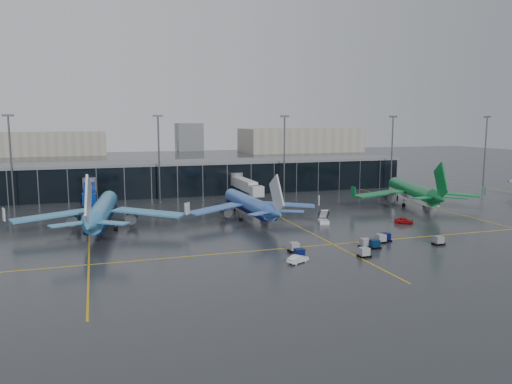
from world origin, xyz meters
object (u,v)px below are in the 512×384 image
object	(u,v)px
airliner_arkefly	(101,199)
mobile_airstair	(324,220)
baggage_carts	(364,245)
service_van_white	(298,259)
airliner_klm_near	(249,195)
airliner_aer_lingus	(412,182)
service_van_red	(404,221)

from	to	relation	value
airliner_arkefly	mobile_airstair	xyz separation A→B (m)	(49.18, -9.17, -5.97)
baggage_carts	mobile_airstair	bearing A→B (deg)	82.77
airliner_arkefly	baggage_carts	world-z (taller)	airliner_arkefly
baggage_carts	service_van_white	bearing A→B (deg)	-162.73
airliner_klm_near	mobile_airstair	world-z (taller)	airliner_klm_near
airliner_klm_near	airliner_aer_lingus	world-z (taller)	airliner_aer_lingus
mobile_airstair	service_van_white	xyz separation A→B (m)	(-18.38, -28.37, -0.07)
airliner_aer_lingus	service_van_white	size ratio (longest dim) A/B	10.18
airliner_arkefly	service_van_white	xyz separation A→B (m)	(30.80, -37.54, -6.04)
airliner_klm_near	baggage_carts	size ratio (longest dim) A/B	1.24
airliner_arkefly	service_van_white	distance (m)	48.94
airliner_klm_near	airliner_aer_lingus	bearing A→B (deg)	3.34
airliner_arkefly	service_van_white	size ratio (longest dim) A/B	10.38
airliner_arkefly	airliner_aer_lingus	xyz separation A→B (m)	(83.80, 5.82, -0.13)
airliner_aer_lingus	airliner_arkefly	bearing A→B (deg)	-160.07
airliner_klm_near	mobile_airstair	distance (m)	18.99
airliner_aer_lingus	service_van_white	bearing A→B (deg)	-124.76
airliner_aer_lingus	mobile_airstair	distance (m)	38.18
mobile_airstair	service_van_white	bearing A→B (deg)	-108.41
airliner_klm_near	airliner_arkefly	bearing A→B (deg)	-179.99
mobile_airstair	service_van_red	xyz separation A→B (m)	(17.66, -6.05, -0.04)
airliner_klm_near	service_van_red	size ratio (longest dim) A/B	9.11
service_van_white	service_van_red	bearing A→B (deg)	-85.52
airliner_klm_near	service_van_white	distance (m)	39.24
airliner_arkefly	service_van_red	xyz separation A→B (m)	(66.84, -15.22, -6.01)
service_van_white	airliner_arkefly	bearing A→B (deg)	12.06
airliner_arkefly	service_van_red	distance (m)	68.81
airliner_klm_near	service_van_red	distance (m)	36.95
mobile_airstair	service_van_white	distance (m)	33.81
airliner_klm_near	baggage_carts	bearing A→B (deg)	-72.47
service_van_red	airliner_arkefly	bearing A→B (deg)	111.79
mobile_airstair	service_van_white	size ratio (longest dim) A/B	0.86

